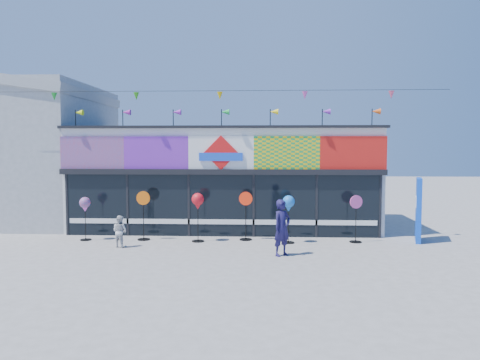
# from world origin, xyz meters

# --- Properties ---
(ground) EXTENTS (80.00, 80.00, 0.00)m
(ground) POSITION_xyz_m (0.00, 0.00, 0.00)
(ground) COLOR gray
(ground) RESTS_ON ground
(kite_shop) EXTENTS (16.00, 5.70, 5.31)m
(kite_shop) POSITION_xyz_m (0.00, 5.94, 2.05)
(kite_shop) COLOR silver
(kite_shop) RESTS_ON ground
(neighbour_building) EXTENTS (8.18, 7.20, 6.87)m
(neighbour_building) POSITION_xyz_m (-10.00, 7.00, 3.20)
(neighbour_building) COLOR #ABADB0
(neighbour_building) RESTS_ON ground
(blue_sign) EXTENTS (0.47, 1.12, 2.23)m
(blue_sign) POSITION_xyz_m (6.99, 2.85, 1.12)
(blue_sign) COLOR blue
(blue_sign) RESTS_ON ground
(spinner_0) EXTENTS (0.39, 0.39, 1.54)m
(spinner_0) POSITION_xyz_m (-4.76, 2.47, 1.23)
(spinner_0) COLOR black
(spinner_0) RESTS_ON ground
(spinner_1) EXTENTS (0.49, 0.44, 1.75)m
(spinner_1) POSITION_xyz_m (-2.71, 2.62, 0.92)
(spinner_1) COLOR black
(spinner_1) RESTS_ON ground
(spinner_2) EXTENTS (0.43, 0.43, 1.71)m
(spinner_2) POSITION_xyz_m (-0.73, 2.42, 1.37)
(spinner_2) COLOR black
(spinner_2) RESTS_ON ground
(spinner_3) EXTENTS (0.48, 0.44, 1.73)m
(spinner_3) POSITION_xyz_m (0.93, 2.79, 0.91)
(spinner_3) COLOR black
(spinner_3) RESTS_ON ground
(spinner_4) EXTENTS (0.42, 0.42, 1.65)m
(spinner_4) POSITION_xyz_m (2.42, 2.33, 1.32)
(spinner_4) COLOR black
(spinner_4) RESTS_ON ground
(spinner_5) EXTENTS (0.45, 0.42, 1.65)m
(spinner_5) POSITION_xyz_m (4.76, 2.55, 0.87)
(spinner_5) COLOR black
(spinner_5) RESTS_ON ground
(adult_man) EXTENTS (0.74, 0.72, 1.72)m
(adult_man) POSITION_xyz_m (2.12, 0.43, 0.86)
(adult_man) COLOR #1B1646
(adult_man) RESTS_ON ground
(child) EXTENTS (0.59, 0.47, 1.05)m
(child) POSITION_xyz_m (-3.19, 1.39, 0.53)
(child) COLOR silver
(child) RESTS_ON ground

